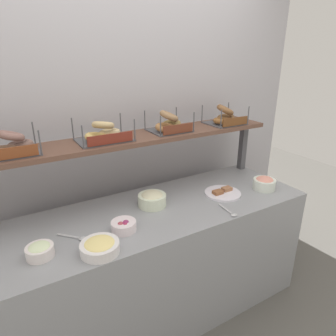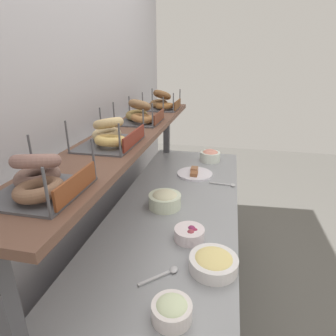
{
  "view_description": "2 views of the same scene",
  "coord_description": "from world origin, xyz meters",
  "px_view_note": "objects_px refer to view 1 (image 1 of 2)",
  "views": [
    {
      "loc": [
        -0.82,
        -1.51,
        1.8
      ],
      "look_at": [
        0.1,
        0.05,
        1.1
      ],
      "focal_mm": 31.92,
      "sensor_mm": 36.0,
      "label": 1
    },
    {
      "loc": [
        -1.43,
        -0.27,
        1.66
      ],
      "look_at": [
        -0.03,
        0.04,
        1.1
      ],
      "focal_mm": 30.52,
      "sensor_mm": 36.0,
      "label": 2
    }
  ],
  "objects_px": {
    "bowl_egg_salad": "(100,247)",
    "bowl_beet_salad": "(124,226)",
    "serving_spoon_near_plate": "(230,212)",
    "bowl_lox_spread": "(264,183)",
    "bagel_basket_everything": "(169,124)",
    "bowl_scallion_spread": "(40,250)",
    "bagel_basket_plain": "(104,134)",
    "serving_spoon_by_edge": "(76,237)",
    "bowl_potato_salad": "(152,199)",
    "serving_plate_white": "(223,193)",
    "bagel_basket_cinnamon_raisin": "(225,118)",
    "bagel_basket_poppy": "(12,145)"
  },
  "relations": [
    {
      "from": "bowl_egg_salad",
      "to": "bowl_beet_salad",
      "type": "relative_size",
      "value": 1.39
    },
    {
      "from": "bowl_beet_salad",
      "to": "serving_spoon_near_plate",
      "type": "bearing_deg",
      "value": -13.54
    },
    {
      "from": "bowl_lox_spread",
      "to": "bagel_basket_everything",
      "type": "height_order",
      "value": "bagel_basket_everything"
    },
    {
      "from": "bowl_scallion_spread",
      "to": "bagel_basket_plain",
      "type": "bearing_deg",
      "value": 38.24
    },
    {
      "from": "bowl_egg_salad",
      "to": "serving_spoon_by_edge",
      "type": "xyz_separation_m",
      "value": [
        -0.07,
        0.18,
        -0.03
      ]
    },
    {
      "from": "serving_spoon_near_plate",
      "to": "bagel_basket_plain",
      "type": "bearing_deg",
      "value": 137.77
    },
    {
      "from": "bowl_scallion_spread",
      "to": "bagel_basket_plain",
      "type": "relative_size",
      "value": 0.41
    },
    {
      "from": "bowl_egg_salad",
      "to": "serving_spoon_near_plate",
      "type": "bearing_deg",
      "value": -2.34
    },
    {
      "from": "bowl_potato_salad",
      "to": "serving_plate_white",
      "type": "relative_size",
      "value": 0.72
    },
    {
      "from": "serving_spoon_near_plate",
      "to": "bagel_basket_cinnamon_raisin",
      "type": "bearing_deg",
      "value": 55.1
    },
    {
      "from": "serving_plate_white",
      "to": "bagel_basket_plain",
      "type": "bearing_deg",
      "value": 157.12
    },
    {
      "from": "bowl_potato_salad",
      "to": "bagel_basket_everything",
      "type": "relative_size",
      "value": 0.67
    },
    {
      "from": "serving_spoon_near_plate",
      "to": "serving_spoon_by_edge",
      "type": "bearing_deg",
      "value": 166.54
    },
    {
      "from": "bagel_basket_everything",
      "to": "bowl_lox_spread",
      "type": "bearing_deg",
      "value": -34.58
    },
    {
      "from": "bowl_beet_salad",
      "to": "bagel_basket_plain",
      "type": "bearing_deg",
      "value": 82.28
    },
    {
      "from": "bowl_lox_spread",
      "to": "bagel_basket_poppy",
      "type": "bearing_deg",
      "value": 165.78
    },
    {
      "from": "bowl_beet_salad",
      "to": "bowl_lox_spread",
      "type": "bearing_deg",
      "value": -0.49
    },
    {
      "from": "bowl_lox_spread",
      "to": "serving_plate_white",
      "type": "height_order",
      "value": "bowl_lox_spread"
    },
    {
      "from": "bowl_scallion_spread",
      "to": "bagel_basket_poppy",
      "type": "distance_m",
      "value": 0.59
    },
    {
      "from": "bowl_beet_salad",
      "to": "bagel_basket_everything",
      "type": "bearing_deg",
      "value": 36.42
    },
    {
      "from": "serving_spoon_by_edge",
      "to": "bagel_basket_cinnamon_raisin",
      "type": "relative_size",
      "value": 0.47
    },
    {
      "from": "serving_spoon_near_plate",
      "to": "bagel_basket_cinnamon_raisin",
      "type": "xyz_separation_m",
      "value": [
        0.37,
        0.53,
        0.47
      ]
    },
    {
      "from": "serving_spoon_near_plate",
      "to": "bagel_basket_everything",
      "type": "xyz_separation_m",
      "value": [
        -0.12,
        0.55,
        0.47
      ]
    },
    {
      "from": "bowl_potato_salad",
      "to": "serving_spoon_by_edge",
      "type": "height_order",
      "value": "bowl_potato_salad"
    },
    {
      "from": "serving_plate_white",
      "to": "bagel_basket_cinnamon_raisin",
      "type": "bearing_deg",
      "value": 51.88
    },
    {
      "from": "bowl_lox_spread",
      "to": "serving_spoon_by_edge",
      "type": "distance_m",
      "value": 1.38
    },
    {
      "from": "serving_spoon_by_edge",
      "to": "bagel_basket_plain",
      "type": "bearing_deg",
      "value": 46.85
    },
    {
      "from": "bowl_lox_spread",
      "to": "serving_plate_white",
      "type": "xyz_separation_m",
      "value": [
        -0.32,
        0.09,
        -0.04
      ]
    },
    {
      "from": "bagel_basket_plain",
      "to": "bowl_scallion_spread",
      "type": "bearing_deg",
      "value": -141.76
    },
    {
      "from": "serving_plate_white",
      "to": "bagel_basket_cinnamon_raisin",
      "type": "distance_m",
      "value": 0.6
    },
    {
      "from": "bowl_egg_salad",
      "to": "bagel_basket_plain",
      "type": "xyz_separation_m",
      "value": [
        0.23,
        0.51,
        0.44
      ]
    },
    {
      "from": "bowl_egg_salad",
      "to": "bowl_scallion_spread",
      "type": "bearing_deg",
      "value": 156.14
    },
    {
      "from": "bagel_basket_poppy",
      "to": "serving_plate_white",
      "type": "bearing_deg",
      "value": -14.05
    },
    {
      "from": "bowl_lox_spread",
      "to": "serving_plate_white",
      "type": "bearing_deg",
      "value": 165.09
    },
    {
      "from": "bagel_basket_poppy",
      "to": "bagel_basket_everything",
      "type": "xyz_separation_m",
      "value": [
        1.0,
        0.0,
        0.0
      ]
    },
    {
      "from": "bagel_basket_everything",
      "to": "serving_plate_white",
      "type": "bearing_deg",
      "value": -50.54
    },
    {
      "from": "bowl_lox_spread",
      "to": "bowl_egg_salad",
      "type": "relative_size",
      "value": 0.82
    },
    {
      "from": "bowl_potato_salad",
      "to": "serving_spoon_by_edge",
      "type": "distance_m",
      "value": 0.55
    },
    {
      "from": "bowl_lox_spread",
      "to": "bowl_potato_salad",
      "type": "distance_m",
      "value": 0.86
    },
    {
      "from": "bowl_scallion_spread",
      "to": "serving_plate_white",
      "type": "relative_size",
      "value": 0.53
    },
    {
      "from": "bowl_beet_salad",
      "to": "serving_spoon_near_plate",
      "type": "xyz_separation_m",
      "value": [
        0.66,
        -0.16,
        -0.02
      ]
    },
    {
      "from": "serving_spoon_near_plate",
      "to": "serving_spoon_by_edge",
      "type": "distance_m",
      "value": 0.94
    },
    {
      "from": "bowl_lox_spread",
      "to": "serving_plate_white",
      "type": "relative_size",
      "value": 0.63
    },
    {
      "from": "bowl_potato_salad",
      "to": "serving_spoon_near_plate",
      "type": "xyz_separation_m",
      "value": [
        0.38,
        -0.34,
        -0.04
      ]
    },
    {
      "from": "bowl_potato_salad",
      "to": "bagel_basket_cinnamon_raisin",
      "type": "relative_size",
      "value": 0.65
    },
    {
      "from": "bowl_scallion_spread",
      "to": "bowl_lox_spread",
      "type": "bearing_deg",
      "value": -0.14
    },
    {
      "from": "serving_spoon_by_edge",
      "to": "bagel_basket_everything",
      "type": "bearing_deg",
      "value": 22.89
    },
    {
      "from": "bowl_lox_spread",
      "to": "bowl_scallion_spread",
      "type": "distance_m",
      "value": 1.57
    },
    {
      "from": "bowl_scallion_spread",
      "to": "bagel_basket_poppy",
      "type": "relative_size",
      "value": 0.5
    },
    {
      "from": "bagel_basket_plain",
      "to": "bagel_basket_cinnamon_raisin",
      "type": "xyz_separation_m",
      "value": [
        0.97,
        -0.02,
        0.0
      ]
    }
  ]
}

